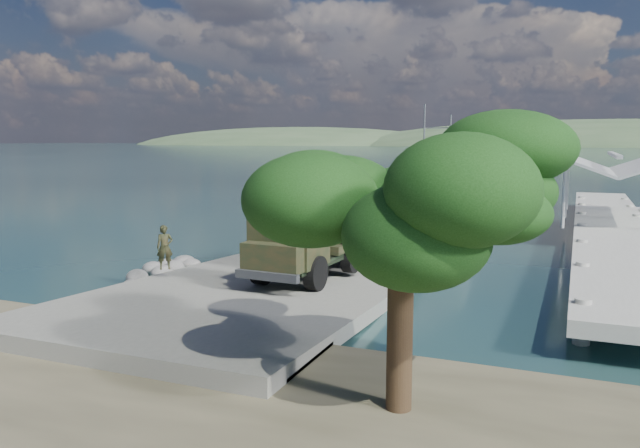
# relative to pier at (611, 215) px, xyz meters

# --- Properties ---
(ground) EXTENTS (1400.00, 1400.00, 0.00)m
(ground) POSITION_rel_pier_xyz_m (-13.00, -18.77, -1.60)
(ground) COLOR #1B3B42
(ground) RESTS_ON ground
(boat_ramp) EXTENTS (10.00, 18.00, 0.50)m
(boat_ramp) POSITION_rel_pier_xyz_m (-13.00, -19.77, -1.35)
(boat_ramp) COLOR slate
(boat_ramp) RESTS_ON ground
(shoreline_rocks) EXTENTS (3.20, 5.60, 0.90)m
(shoreline_rocks) POSITION_rel_pier_xyz_m (-19.20, -18.27, -1.60)
(shoreline_rocks) COLOR #5F5E5C
(shoreline_rocks) RESTS_ON ground
(distant_headlands) EXTENTS (1000.00, 240.00, 48.00)m
(distant_headlands) POSITION_rel_pier_xyz_m (37.00, 541.23, -1.60)
(distant_headlands) COLOR #3E5837
(distant_headlands) RESTS_ON ground
(pier) EXTENTS (6.40, 44.00, 6.10)m
(pier) POSITION_rel_pier_xyz_m (0.00, 0.00, 0.00)
(pier) COLOR #ABAAA1
(pier) RESTS_ON ground
(landing_craft) EXTENTS (11.00, 33.70, 9.85)m
(landing_craft) POSITION_rel_pier_xyz_m (-12.58, 4.53, -0.79)
(landing_craft) COLOR #4B5458
(landing_craft) RESTS_ON ground
(military_truck) EXTENTS (3.08, 8.45, 3.86)m
(military_truck) POSITION_rel_pier_xyz_m (-11.76, -16.53, 0.82)
(military_truck) COLOR black
(military_truck) RESTS_ON boat_ramp
(soldier) EXTENTS (0.77, 0.75, 1.78)m
(soldier) POSITION_rel_pier_xyz_m (-17.11, -20.04, -0.21)
(soldier) COLOR black
(soldier) RESTS_ON boat_ramp
(overhang_tree) EXTENTS (6.93, 6.38, 6.29)m
(overhang_tree) POSITION_rel_pier_xyz_m (-5.67, -27.69, 3.44)
(overhang_tree) COLOR black
(overhang_tree) RESTS_ON ground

